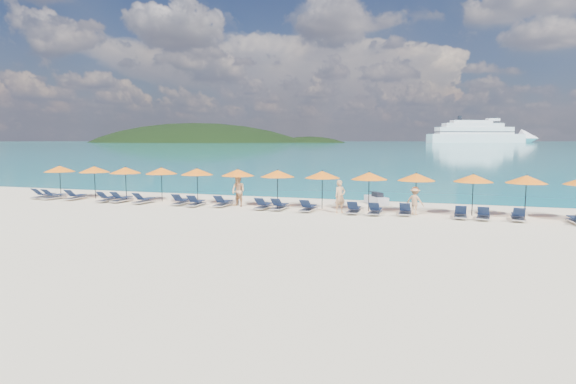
% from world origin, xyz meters
% --- Properties ---
extents(ground, '(1400.00, 1400.00, 0.00)m').
position_xyz_m(ground, '(0.00, 0.00, 0.00)').
color(ground, beige).
extents(sea, '(1600.00, 1300.00, 0.01)m').
position_xyz_m(sea, '(0.00, 660.00, 0.01)').
color(sea, '#1FA9B2').
rests_on(sea, ground).
extents(headland_main, '(374.00, 242.00, 126.50)m').
position_xyz_m(headland_main, '(-300.00, 540.00, -38.00)').
color(headland_main, black).
rests_on(headland_main, ground).
extents(headland_small, '(162.00, 126.00, 85.50)m').
position_xyz_m(headland_small, '(-150.00, 560.00, -35.00)').
color(headland_small, black).
rests_on(headland_small, ground).
extents(cruise_ship, '(136.73, 73.58, 38.66)m').
position_xyz_m(cruise_ship, '(58.17, 612.68, 10.06)').
color(cruise_ship, white).
rests_on(cruise_ship, ground).
extents(jetski, '(1.76, 2.18, 0.74)m').
position_xyz_m(jetski, '(4.14, 8.37, 0.31)').
color(jetski, silver).
rests_on(jetski, ground).
extents(beachgoer_a, '(0.79, 0.78, 1.84)m').
position_xyz_m(beachgoer_a, '(2.68, 4.12, 0.92)').
color(beachgoer_a, tan).
rests_on(beachgoer_a, ground).
extents(beachgoer_b, '(1.04, 0.80, 1.90)m').
position_xyz_m(beachgoer_b, '(-3.76, 4.81, 0.95)').
color(beachgoer_b, tan).
rests_on(beachgoer_b, ground).
extents(beachgoer_c, '(1.09, 0.77, 1.53)m').
position_xyz_m(beachgoer_c, '(6.68, 4.69, 0.76)').
color(beachgoer_c, tan).
rests_on(beachgoer_c, ground).
extents(umbrella_0, '(2.10, 2.10, 2.28)m').
position_xyz_m(umbrella_0, '(-17.58, 5.27, 2.02)').
color(umbrella_0, black).
rests_on(umbrella_0, ground).
extents(umbrella_1, '(2.10, 2.10, 2.28)m').
position_xyz_m(umbrella_1, '(-14.84, 5.51, 2.02)').
color(umbrella_1, black).
rests_on(umbrella_1, ground).
extents(umbrella_2, '(2.10, 2.10, 2.28)m').
position_xyz_m(umbrella_2, '(-12.18, 5.33, 2.02)').
color(umbrella_2, black).
rests_on(umbrella_2, ground).
extents(umbrella_3, '(2.10, 2.10, 2.28)m').
position_xyz_m(umbrella_3, '(-9.55, 5.53, 2.02)').
color(umbrella_3, black).
rests_on(umbrella_3, ground).
extents(umbrella_4, '(2.10, 2.10, 2.28)m').
position_xyz_m(umbrella_4, '(-6.91, 5.51, 2.02)').
color(umbrella_4, black).
rests_on(umbrella_4, ground).
extents(umbrella_5, '(2.10, 2.10, 2.28)m').
position_xyz_m(umbrella_5, '(-4.06, 5.47, 2.02)').
color(umbrella_5, black).
rests_on(umbrella_5, ground).
extents(umbrella_6, '(2.10, 2.10, 2.28)m').
position_xyz_m(umbrella_6, '(-1.44, 5.43, 2.02)').
color(umbrella_6, black).
rests_on(umbrella_6, ground).
extents(umbrella_7, '(2.10, 2.10, 2.28)m').
position_xyz_m(umbrella_7, '(1.34, 5.44, 2.02)').
color(umbrella_7, black).
rests_on(umbrella_7, ground).
extents(umbrella_8, '(2.10, 2.10, 2.28)m').
position_xyz_m(umbrella_8, '(4.10, 5.27, 2.02)').
color(umbrella_8, black).
rests_on(umbrella_8, ground).
extents(umbrella_9, '(2.10, 2.10, 2.28)m').
position_xyz_m(umbrella_9, '(6.69, 5.27, 2.02)').
color(umbrella_9, black).
rests_on(umbrella_9, ground).
extents(umbrella_10, '(2.10, 2.10, 2.28)m').
position_xyz_m(umbrella_10, '(9.63, 5.37, 2.02)').
color(umbrella_10, black).
rests_on(umbrella_10, ground).
extents(umbrella_11, '(2.10, 2.10, 2.28)m').
position_xyz_m(umbrella_11, '(12.21, 5.41, 2.02)').
color(umbrella_11, black).
rests_on(umbrella_11, ground).
extents(lounger_0, '(0.79, 1.75, 0.66)m').
position_xyz_m(lounger_0, '(-18.16, 4.32, 0.24)').
color(lounger_0, silver).
rests_on(lounger_0, ground).
extents(lounger_1, '(0.73, 1.74, 0.66)m').
position_xyz_m(lounger_1, '(-17.18, 4.18, 0.24)').
color(lounger_1, silver).
rests_on(lounger_1, ground).
extents(lounger_2, '(0.67, 1.72, 0.66)m').
position_xyz_m(lounger_2, '(-15.54, 4.39, 0.24)').
color(lounger_2, silver).
rests_on(lounger_2, ground).
extents(lounger_3, '(0.67, 1.72, 0.66)m').
position_xyz_m(lounger_3, '(-12.74, 4.11, 0.24)').
color(lounger_3, silver).
rests_on(lounger_3, ground).
extents(lounger_4, '(0.68, 1.72, 0.66)m').
position_xyz_m(lounger_4, '(-11.76, 4.24, 0.24)').
color(lounger_4, silver).
rests_on(lounger_4, ground).
extents(lounger_5, '(0.75, 1.74, 0.66)m').
position_xyz_m(lounger_5, '(-10.03, 4.14, 0.24)').
color(lounger_5, silver).
rests_on(lounger_5, ground).
extents(lounger_6, '(0.72, 1.73, 0.66)m').
position_xyz_m(lounger_6, '(-7.42, 4.31, 0.24)').
color(lounger_6, silver).
rests_on(lounger_6, ground).
extents(lounger_7, '(0.75, 1.74, 0.66)m').
position_xyz_m(lounger_7, '(-6.24, 4.05, 0.24)').
color(lounger_7, silver).
rests_on(lounger_7, ground).
extents(lounger_8, '(0.63, 1.71, 0.66)m').
position_xyz_m(lounger_8, '(-4.61, 4.39, 0.24)').
color(lounger_8, silver).
rests_on(lounger_8, ground).
extents(lounger_9, '(0.71, 1.73, 0.66)m').
position_xyz_m(lounger_9, '(-1.85, 4.11, 0.24)').
color(lounger_9, silver).
rests_on(lounger_9, ground).
extents(lounger_10, '(0.66, 1.71, 0.66)m').
position_xyz_m(lounger_10, '(-0.86, 4.12, 0.24)').
color(lounger_10, silver).
rests_on(lounger_10, ground).
extents(lounger_11, '(0.69, 1.72, 0.66)m').
position_xyz_m(lounger_11, '(0.88, 4.01, 0.24)').
color(lounger_11, silver).
rests_on(lounger_11, ground).
extents(lounger_12, '(0.65, 1.71, 0.66)m').
position_xyz_m(lounger_12, '(3.47, 4.08, 0.24)').
color(lounger_12, silver).
rests_on(lounger_12, ground).
extents(lounger_13, '(0.65, 1.71, 0.66)m').
position_xyz_m(lounger_13, '(4.65, 4.03, 0.24)').
color(lounger_13, silver).
rests_on(lounger_13, ground).
extents(lounger_14, '(0.65, 1.71, 0.66)m').
position_xyz_m(lounger_14, '(6.20, 4.39, 0.24)').
color(lounger_14, silver).
rests_on(lounger_14, ground).
extents(lounger_15, '(0.66, 1.71, 0.66)m').
position_xyz_m(lounger_15, '(9.00, 4.18, 0.24)').
color(lounger_15, silver).
rests_on(lounger_15, ground).
extents(lounger_16, '(0.79, 1.75, 0.66)m').
position_xyz_m(lounger_16, '(10.10, 4.10, 0.24)').
color(lounger_16, silver).
rests_on(lounger_16, ground).
extents(lounger_17, '(0.73, 1.74, 0.66)m').
position_xyz_m(lounger_17, '(11.73, 4.24, 0.24)').
color(lounger_17, silver).
rests_on(lounger_17, ground).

